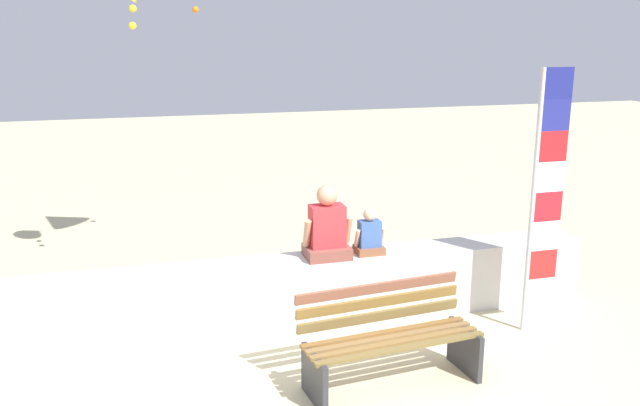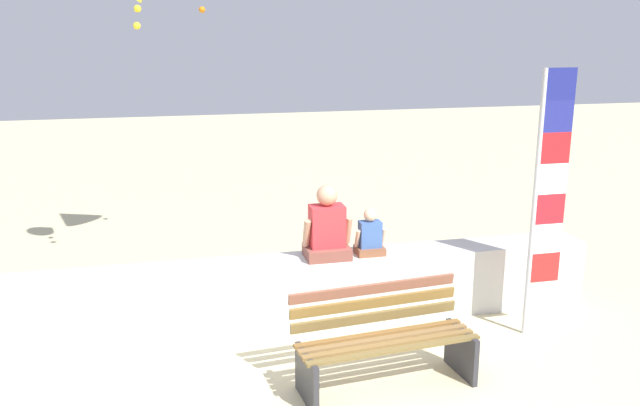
% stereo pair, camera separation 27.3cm
% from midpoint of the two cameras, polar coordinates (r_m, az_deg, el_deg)
% --- Properties ---
extents(ground_plane, '(40.00, 40.00, 0.00)m').
position_cam_midpoint_polar(ground_plane, '(6.26, 1.53, -15.48)').
color(ground_plane, '#C6BC91').
extents(seawall_ledge, '(6.80, 0.49, 0.75)m').
position_cam_midpoint_polar(seawall_ledge, '(7.32, -1.29, -7.57)').
color(seawall_ledge, beige).
rests_on(seawall_ledge, ground).
extents(park_bench, '(1.68, 0.76, 0.88)m').
position_cam_midpoint_polar(park_bench, '(6.19, 6.71, -11.57)').
color(park_bench, brown).
rests_on(park_bench, ground).
extents(person_adult, '(0.52, 0.38, 0.80)m').
position_cam_midpoint_polar(person_adult, '(7.13, 1.69, -2.28)').
color(person_adult, brown).
rests_on(person_adult, seawall_ledge).
extents(person_child, '(0.34, 0.25, 0.52)m').
position_cam_midpoint_polar(person_child, '(7.30, 5.33, -2.85)').
color(person_child, brown).
rests_on(person_child, seawall_ledge).
extents(flag_banner, '(0.37, 0.05, 2.77)m').
position_cam_midpoint_polar(flag_banner, '(7.18, 19.67, 1.07)').
color(flag_banner, '#B7B7BC').
rests_on(flag_banner, ground).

